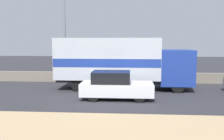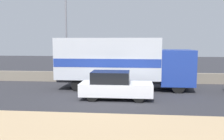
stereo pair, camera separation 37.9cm
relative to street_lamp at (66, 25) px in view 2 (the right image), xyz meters
name	(u,v)px [view 2 (the right image)]	position (x,y,z in m)	size (l,w,h in m)	color
ground_plane	(108,100)	(3.92, -5.41, -4.64)	(80.00, 80.00, 0.00)	#2D2D33
stone_wall_backdrop	(116,77)	(3.92, 0.63, -4.23)	(60.00, 0.35, 0.83)	gray
street_lamp	(66,25)	(0.00, 0.00, 0.00)	(0.56, 0.28, 8.15)	slate
box_truck	(119,61)	(4.36, -2.23, -2.68)	(9.32, 2.51, 3.57)	navy
car_hatchback	(115,86)	(4.29, -5.23, -3.85)	(4.16, 1.73, 1.62)	silver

